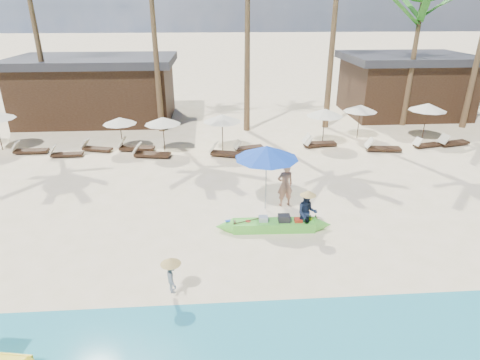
{
  "coord_description": "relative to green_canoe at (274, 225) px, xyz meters",
  "views": [
    {
      "loc": [
        -0.09,
        -11.17,
        7.42
      ],
      "look_at": [
        0.85,
        2.0,
        1.68
      ],
      "focal_mm": 30.0,
      "sensor_mm": 36.0,
      "label": 1
    }
  ],
  "objects": [
    {
      "name": "vendor_yellow",
      "position": [
        -3.31,
        -3.4,
        0.47
      ],
      "size": [
        0.52,
        0.71,
        0.98
      ],
      "primitive_type": "imported",
      "rotation": [
        0.0,
        0.0,
        1.85
      ],
      "color": "gray",
      "rests_on": "ground"
    },
    {
      "name": "lounger_7_left",
      "position": [
        3.82,
        9.05,
        -0.01
      ],
      "size": [
        1.75,
        0.94,
        0.57
      ],
      "rotation": [
        0.0,
        0.0,
        0.27
      ],
      "color": "#342315",
      "rests_on": "ground"
    },
    {
      "name": "resort_parasol_7",
      "position": [
        4.26,
        9.37,
        1.73
      ],
      "size": [
        2.08,
        2.08,
        2.14
      ],
      "color": "#342315",
      "rests_on": "ground"
    },
    {
      "name": "lounger_3_right",
      "position": [
        -10.02,
        8.38,
        -0.01
      ],
      "size": [
        1.72,
        0.59,
        0.58
      ],
      "rotation": [
        0.0,
        0.0,
        0.04
      ],
      "color": "#342315",
      "rests_on": "ground"
    },
    {
      "name": "lounger_3_left",
      "position": [
        -12.16,
        9.06,
        0.01
      ],
      "size": [
        1.86,
        0.58,
        0.63
      ],
      "rotation": [
        0.0,
        0.0,
        0.01
      ],
      "color": "#342315",
      "rests_on": "ground"
    },
    {
      "name": "lounger_9_right",
      "position": [
        11.69,
        8.71,
        0.02
      ],
      "size": [
        1.98,
        1.02,
        0.65
      ],
      "rotation": [
        0.0,
        0.0,
        0.24
      ],
      "color": "#342315",
      "rests_on": "ground"
    },
    {
      "name": "vendor_green",
      "position": [
        1.13,
        -0.21,
        0.56
      ],
      "size": [
        0.78,
        0.63,
        1.51
      ],
      "primitive_type": "imported",
      "rotation": [
        0.0,
        0.0,
        -0.09
      ],
      "color": "#141F37",
      "rests_on": "ground"
    },
    {
      "name": "lounger_7_right",
      "position": [
        3.9,
        9.15,
        0.02
      ],
      "size": [
        1.97,
        0.68,
        0.66
      ],
      "rotation": [
        0.0,
        0.0,
        0.04
      ],
      "color": "#342315",
      "rests_on": "ground"
    },
    {
      "name": "lounger_9_left",
      "position": [
        9.99,
        8.52,
        -0.02
      ],
      "size": [
        1.69,
        0.85,
        0.55
      ],
      "rotation": [
        0.0,
        0.0,
        0.23
      ],
      "color": "#342315",
      "rests_on": "ground"
    },
    {
      "name": "pavilion_east",
      "position": [
        11.99,
        16.24,
        2.0
      ],
      "size": [
        8.8,
        6.6,
        4.3
      ],
      "color": "#342315",
      "rests_on": "ground"
    },
    {
      "name": "lounger_4_right",
      "position": [
        -6.46,
        9.11,
        0.03
      ],
      "size": [
        2.04,
        0.84,
        0.68
      ],
      "rotation": [
        0.0,
        0.0,
        -0.12
      ],
      "color": "#342315",
      "rests_on": "ground"
    },
    {
      "name": "resort_parasol_4",
      "position": [
        -7.13,
        9.27,
        1.5
      ],
      "size": [
        1.83,
        1.83,
        1.88
      ],
      "color": "#342315",
      "rests_on": "ground"
    },
    {
      "name": "resort_parasol_9",
      "position": [
        10.54,
        9.95,
        1.8
      ],
      "size": [
        2.15,
        2.15,
        2.22
      ],
      "color": "#342315",
      "rests_on": "ground"
    },
    {
      "name": "palm_6",
      "position": [
        10.83,
        13.26,
        6.85
      ],
      "size": [
        2.08,
        2.08,
        8.51
      ],
      "color": "brown",
      "rests_on": "ground"
    },
    {
      "name": "ground",
      "position": [
        -2.01,
        -1.26,
        -0.2
      ],
      "size": [
        240.0,
        240.0,
        0.0
      ],
      "primitive_type": "plane",
      "color": "#FFE3BC",
      "rests_on": "ground"
    },
    {
      "name": "green_canoe",
      "position": [
        0.0,
        0.0,
        0.0
      ],
      "size": [
        4.68,
        0.71,
        0.59
      ],
      "rotation": [
        0.0,
        0.0,
        -0.03
      ],
      "color": "#59CF3F",
      "rests_on": "ground"
    },
    {
      "name": "lounger_8_left",
      "position": [
        7.21,
        8.06,
        0.02
      ],
      "size": [
        2.01,
        0.83,
        0.66
      ],
      "rotation": [
        0.0,
        0.0,
        -0.12
      ],
      "color": "#342315",
      "rests_on": "ground"
    },
    {
      "name": "lounger_4_left",
      "position": [
        -8.62,
        9.21,
        -0.01
      ],
      "size": [
        1.79,
        0.99,
        0.58
      ],
      "rotation": [
        0.0,
        0.0,
        -0.29
      ],
      "color": "#342315",
      "rests_on": "ground"
    },
    {
      "name": "pavilion_west",
      "position": [
        -10.01,
        16.24,
        1.99
      ],
      "size": [
        10.8,
        6.6,
        4.3
      ],
      "color": "#342315",
      "rests_on": "ground"
    },
    {
      "name": "resort_parasol_8",
      "position": [
        6.73,
        10.55,
        1.65
      ],
      "size": [
        1.99,
        1.99,
        2.05
      ],
      "color": "#342315",
      "rests_on": "ground"
    },
    {
      "name": "lounger_6_right",
      "position": [
        -0.2,
        8.74,
        -0.01
      ],
      "size": [
        1.77,
        0.94,
        0.57
      ],
      "rotation": [
        0.0,
        0.0,
        0.26
      ],
      "color": "#342315",
      "rests_on": "ground"
    },
    {
      "name": "blue_umbrella",
      "position": [
        -0.08,
        1.69,
        2.17
      ],
      "size": [
        2.44,
        2.44,
        2.63
      ],
      "color": "#99999E",
      "rests_on": "ground"
    },
    {
      "name": "resort_parasol_6",
      "position": [
        -1.56,
        8.65,
        1.7
      ],
      "size": [
        2.05,
        2.05,
        2.11
      ],
      "color": "#342315",
      "rests_on": "ground"
    },
    {
      "name": "lounger_6_left",
      "position": [
        -1.42,
        7.85,
        0.02
      ],
      "size": [
        2.03,
        1.16,
        0.66
      ],
      "rotation": [
        0.0,
        0.0,
        -0.31
      ],
      "color": "#342315",
      "rests_on": "ground"
    },
    {
      "name": "resort_parasol_5",
      "position": [
        -4.74,
        8.69,
        1.6
      ],
      "size": [
        1.94,
        1.94,
        2.0
      ],
      "color": "#342315",
      "rests_on": "ground"
    },
    {
      "name": "lounger_5_left",
      "position": [
        -5.47,
        8.0,
        0.03
      ],
      "size": [
        2.06,
        0.94,
        0.68
      ],
      "rotation": [
        0.0,
        0.0,
        -0.17
      ],
      "color": "#342315",
      "rests_on": "ground"
    },
    {
      "name": "tourist",
      "position": [
        0.73,
        1.92,
        0.71
      ],
      "size": [
        0.74,
        0.56,
        1.81
      ],
      "primitive_type": "imported",
      "rotation": [
        0.0,
        0.0,
        3.35
      ],
      "color": "tan",
      "rests_on": "ground"
    }
  ]
}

